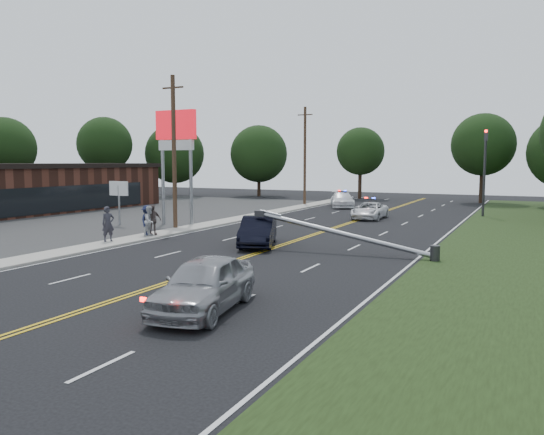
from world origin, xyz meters
The scene contains 25 objects.
ground centered at (0.00, 0.00, 0.00)m, with size 120.00×120.00×0.00m, color black.
parking_lot centered at (-20.00, 10.00, 0.01)m, with size 25.00×60.00×0.01m, color #2D2D2D.
sidewalk centered at (-8.40, 10.00, 0.06)m, with size 1.80×70.00×0.12m, color #A6A296.
centerline_yellow centered at (0.00, 10.00, 0.01)m, with size 0.36×80.00×0.00m, color gold.
pharmacy_building centered at (-27.99, 14.00, 2.20)m, with size 8.40×30.40×4.30m.
pylon_sign centered at (-10.50, 14.00, 6.00)m, with size 3.20×0.35×8.00m.
small_sign centered at (-14.00, 12.00, 2.33)m, with size 1.60×0.14×3.10m.
traffic_signal centered at (8.30, 30.00, 4.21)m, with size 0.28×0.41×7.05m.
fallen_streetlight centered at (4.19, 8.00, 0.92)m, with size 9.36×0.44×1.91m.
utility_pole_mid centered at (-9.20, 12.00, 5.08)m, with size 1.60×0.28×10.00m.
utility_pole_far centered at (-9.20, 34.00, 5.08)m, with size 1.60×0.28×10.00m.
tree_2 centered at (-36.08, 19.89, 5.83)m, with size 6.17×6.17×8.93m.
tree_3 centered at (-34.95, 32.70, 6.57)m, with size 6.56×6.56×9.86m.
tree_4 centered at (-29.75, 39.65, 5.46)m, with size 7.55×7.55×9.24m.
tree_5 centered at (-20.06, 44.53, 5.47)m, with size 7.34×7.34×9.14m.
tree_6 centered at (-6.96, 45.91, 5.70)m, with size 5.73×5.73×8.58m.
tree_7 centered at (6.86, 45.03, 6.28)m, with size 6.67×6.67×9.63m.
crashed_sedan centered at (-1.05, 8.26, 0.78)m, with size 1.65×4.74×1.56m, color black.
waiting_sedan centered at (3.28, -3.36, 0.82)m, with size 1.94×4.81×1.64m, color #919298.
emergency_a centered at (0.51, 24.02, 0.64)m, with size 2.13×4.62×1.28m, color white.
emergency_b centered at (-4.86, 33.19, 0.76)m, with size 2.12×5.22×1.51m, color white.
bystander_a centered at (-8.74, 5.36, 1.08)m, with size 0.70×0.46×1.91m, color #2A2931.
bystander_b centered at (-8.10, 8.07, 1.00)m, with size 0.86×0.67×1.77m, color #B9BABF.
bystander_c centered at (-8.46, 8.24, 1.01)m, with size 1.15×0.66×1.78m, color #191F3F.
bystander_d centered at (-8.22, 8.46, 1.01)m, with size 1.05×0.44×1.79m, color #5B4C49.
Camera 1 is at (11.95, -16.33, 4.44)m, focal length 35.00 mm.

